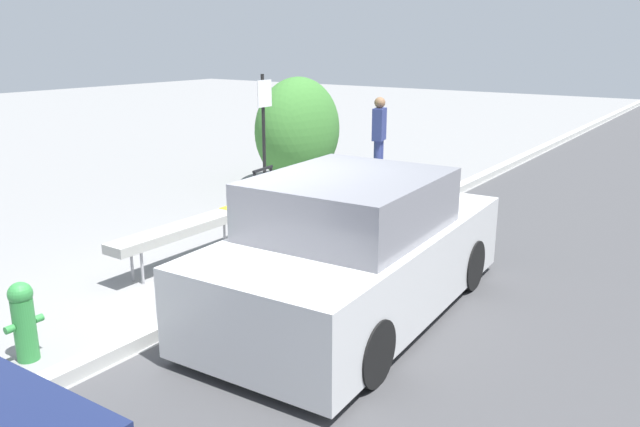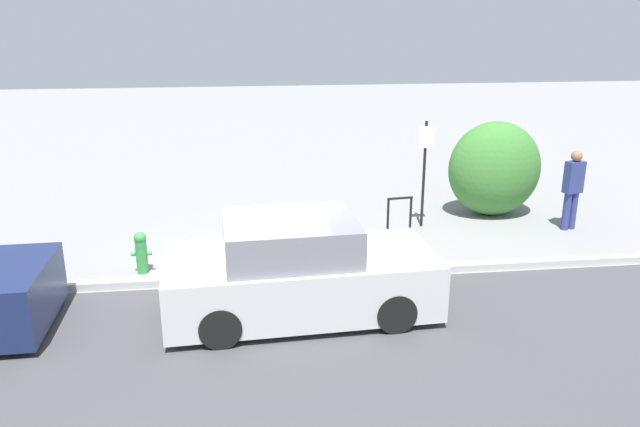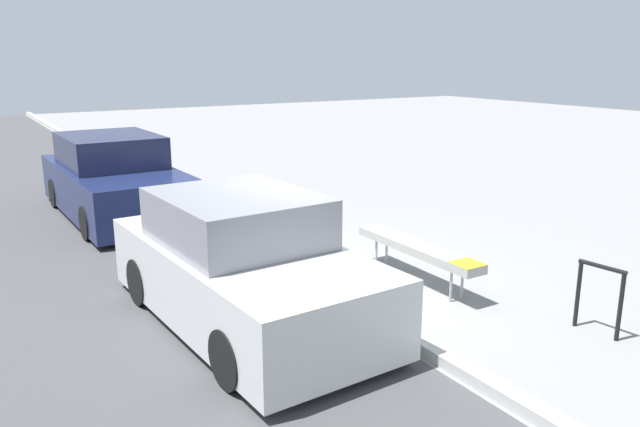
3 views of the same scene
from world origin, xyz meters
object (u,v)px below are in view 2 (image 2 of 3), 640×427
(parked_car_near, at_px, (299,272))
(pedestrian, at_px, (573,188))
(fire_hydrant, at_px, (141,251))
(bike_rack, at_px, (399,212))
(sign_post, at_px, (425,164))
(bench, at_px, (288,228))

(parked_car_near, bearing_deg, pedestrian, 24.68)
(parked_car_near, bearing_deg, fire_hydrant, 140.84)
(bike_rack, height_order, parked_car_near, parked_car_near)
(fire_hydrant, relative_size, pedestrian, 0.45)
(pedestrian, xyz_separation_m, parked_car_near, (-6.10, -3.22, -0.23))
(sign_post, relative_size, pedestrian, 1.34)
(bench, height_order, fire_hydrant, fire_hydrant)
(fire_hydrant, bearing_deg, parked_car_near, -36.04)
(bench, bearing_deg, sign_post, 21.33)
(fire_hydrant, distance_m, parked_car_near, 3.27)
(fire_hydrant, xyz_separation_m, parked_car_near, (2.64, -1.92, 0.28))
(bench, xyz_separation_m, pedestrian, (6.07, 0.59, 0.44))
(bike_rack, relative_size, pedestrian, 0.48)
(pedestrian, distance_m, parked_car_near, 6.90)
(parked_car_near, bearing_deg, bike_rack, 50.88)
(bike_rack, height_order, pedestrian, pedestrian)
(sign_post, height_order, pedestrian, sign_post)
(sign_post, height_order, parked_car_near, sign_post)
(bike_rack, bearing_deg, pedestrian, -1.28)
(fire_hydrant, xyz_separation_m, pedestrian, (8.74, 1.30, 0.51))
(bench, height_order, parked_car_near, parked_car_near)
(bike_rack, bearing_deg, fire_hydrant, -164.68)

